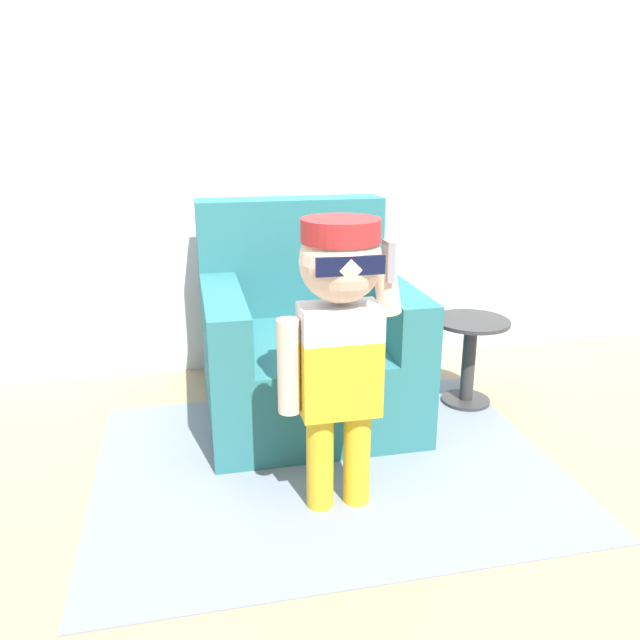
{
  "coord_description": "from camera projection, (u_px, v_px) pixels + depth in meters",
  "views": [
    {
      "loc": [
        -0.69,
        -2.48,
        1.32
      ],
      "look_at": [
        -0.2,
        -0.21,
        0.58
      ],
      "focal_mm": 35.0,
      "sensor_mm": 36.0,
      "label": 1
    }
  ],
  "objects": [
    {
      "name": "rug",
      "position": [
        326.0,
        464.0,
        2.5
      ],
      "size": [
        1.8,
        1.4,
        0.01
      ],
      "color": "gray",
      "rests_on": "ground_plane"
    },
    {
      "name": "armchair",
      "position": [
        303.0,
        340.0,
        2.94
      ],
      "size": [
        0.92,
        0.98,
        0.96
      ],
      "color": "#286B70",
      "rests_on": "ground_plane"
    },
    {
      "name": "side_table",
      "position": [
        469.0,
        353.0,
        2.98
      ],
      "size": [
        0.36,
        0.36,
        0.43
      ],
      "color": "#333333",
      "rests_on": "ground_plane"
    },
    {
      "name": "person_child",
      "position": [
        339.0,
        323.0,
        2.05
      ],
      "size": [
        0.42,
        0.32,
        1.03
      ],
      "color": "gold",
      "rests_on": "ground_plane"
    },
    {
      "name": "ground_plane",
      "position": [
        353.0,
        423.0,
        2.85
      ],
      "size": [
        10.0,
        10.0,
        0.0
      ],
      "primitive_type": "plane",
      "color": "#998466"
    },
    {
      "name": "wall_back",
      "position": [
        315.0,
        125.0,
        3.23
      ],
      "size": [
        10.0,
        0.05,
        2.6
      ],
      "color": "silver",
      "rests_on": "ground_plane"
    }
  ]
}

